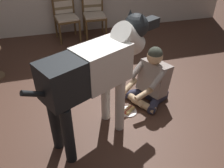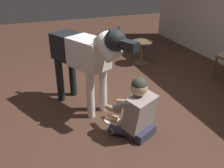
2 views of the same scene
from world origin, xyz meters
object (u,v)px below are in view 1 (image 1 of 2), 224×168
object	(u,v)px
dining_chair_right_of_pair	(94,11)
large_dog	(97,70)
person_sitting_on_floor	(151,80)
hot_dog_on_plate	(129,110)
dining_chair_left_of_pair	(65,13)

from	to	relation	value
dining_chair_right_of_pair	large_dog	bearing A→B (deg)	-100.57
person_sitting_on_floor	hot_dog_on_plate	bearing A→B (deg)	-153.07
hot_dog_on_plate	dining_chair_left_of_pair	bearing A→B (deg)	100.66
dining_chair_left_of_pair	person_sitting_on_floor	bearing A→B (deg)	-70.41
person_sitting_on_floor	large_dog	bearing A→B (deg)	-153.07
dining_chair_left_of_pair	large_dog	xyz separation A→B (m)	(0.05, -2.92, 0.32)
hot_dog_on_plate	large_dog	bearing A→B (deg)	-153.07
large_dog	hot_dog_on_plate	bearing A→B (deg)	26.93
person_sitting_on_floor	large_dog	distance (m)	1.08
dining_chair_left_of_pair	person_sitting_on_floor	distance (m)	2.65
dining_chair_left_of_pair	hot_dog_on_plate	size ratio (longest dim) A/B	4.40
dining_chair_right_of_pair	dining_chair_left_of_pair	bearing A→B (deg)	-179.94
dining_chair_left_of_pair	hot_dog_on_plate	bearing A→B (deg)	-79.34
dining_chair_right_of_pair	large_dog	distance (m)	2.98
dining_chair_right_of_pair	person_sitting_on_floor	size ratio (longest dim) A/B	1.21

